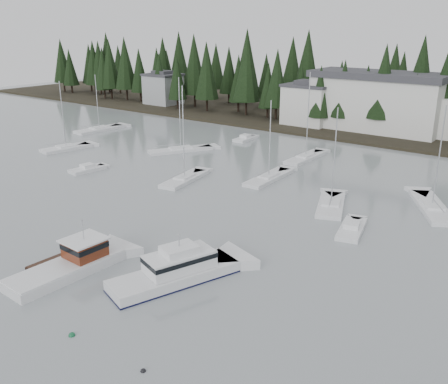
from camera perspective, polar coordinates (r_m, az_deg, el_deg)
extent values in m
cube|color=black|center=(113.97, 21.89, 7.31)|extent=(240.00, 54.00, 1.00)
cube|color=silver|center=(103.10, 9.59, 9.71)|extent=(9.00, 7.00, 7.50)
cube|color=#38383D|center=(102.57, 9.72, 11.92)|extent=(9.54, 7.42, 0.50)
cube|color=#38383D|center=(102.50, 9.74, 12.25)|extent=(4.95, 3.85, 0.80)
cube|color=#999EA0|center=(129.31, -6.97, 11.51)|extent=(8.00, 7.00, 7.00)
cube|color=#38383D|center=(128.90, -7.03, 13.17)|extent=(8.48, 7.42, 0.50)
cube|color=#38383D|center=(128.84, -7.04, 13.43)|extent=(4.40, 3.85, 0.80)
cube|color=silver|center=(100.45, 17.10, 9.65)|extent=(24.00, 10.00, 10.00)
cube|color=#38383D|center=(99.82, 17.40, 12.64)|extent=(25.00, 11.00, 1.20)
cube|color=silver|center=(99.20, 23.96, 7.88)|extent=(10.00, 8.00, 7.00)
cube|color=silver|center=(44.31, -17.56, -8.84)|extent=(3.72, 10.12, 1.44)
cube|color=silver|center=(43.97, -17.66, -7.94)|extent=(3.64, 9.92, 0.13)
cube|color=#49200E|center=(44.62, -15.62, -6.23)|extent=(2.85, 3.10, 1.56)
cube|color=white|center=(44.28, -15.72, -5.25)|extent=(3.20, 3.52, 0.13)
cube|color=black|center=(44.49, -15.66, -5.87)|extent=(2.92, 3.16, 0.44)
cylinder|color=#A5A8AD|center=(43.92, -15.83, -4.12)|extent=(0.08, 0.08, 1.78)
cube|color=black|center=(46.54, -19.46, -7.91)|extent=(1.47, 3.60, 0.61)
cube|color=silver|center=(41.47, -5.70, -9.93)|extent=(6.66, 11.26, 1.57)
cube|color=black|center=(41.52, -5.69, -10.07)|extent=(6.71, 11.32, 0.22)
cube|color=white|center=(40.99, -5.10, -7.87)|extent=(4.41, 6.18, 1.42)
cube|color=black|center=(40.84, -5.11, -7.44)|extent=(4.49, 6.26, 0.39)
cube|color=white|center=(40.54, -5.14, -6.57)|extent=(2.80, 3.30, 0.64)
cylinder|color=#A5A8AD|center=(40.21, -5.17, -5.57)|extent=(0.10, 0.10, 1.08)
cube|color=silver|center=(82.43, -4.96, 4.63)|extent=(7.43, 10.55, 1.05)
cube|color=white|center=(82.28, -4.97, 5.07)|extent=(3.34, 4.04, 0.30)
cylinder|color=#A5A8AD|center=(81.14, -5.08, 8.91)|extent=(0.14, 0.14, 11.43)
cube|color=silver|center=(66.82, -4.52, 1.27)|extent=(4.03, 9.10, 1.05)
cube|color=white|center=(66.63, -4.54, 1.80)|extent=(2.28, 3.25, 0.30)
cylinder|color=#A5A8AD|center=(65.16, -4.67, 6.78)|extent=(0.14, 0.14, 12.07)
cube|color=silver|center=(61.18, 22.63, -1.85)|extent=(7.76, 10.68, 1.05)
cube|color=white|center=(60.97, 22.71, -1.28)|extent=(3.51, 4.13, 0.30)
cylinder|color=#A5A8AD|center=(59.46, 23.37, 3.71)|extent=(0.14, 0.14, 11.23)
cube|color=silver|center=(67.48, 5.13, 1.42)|extent=(2.89, 9.61, 1.05)
cube|color=white|center=(67.29, 5.15, 1.95)|extent=(1.89, 3.30, 0.30)
cylinder|color=#A5A8AD|center=(66.04, 5.27, 6.05)|extent=(0.14, 0.14, 10.12)
cube|color=silver|center=(87.38, -17.58, 4.63)|extent=(4.26, 8.55, 1.05)
cube|color=white|center=(87.23, -17.62, 5.04)|extent=(2.48, 3.09, 0.30)
cylinder|color=#A5A8AD|center=(86.22, -17.96, 8.42)|extent=(0.14, 0.14, 10.72)
cube|color=silver|center=(78.47, 9.31, 3.73)|extent=(2.47, 9.73, 1.05)
cube|color=white|center=(78.31, 9.34, 4.18)|extent=(1.73, 3.31, 0.30)
cylinder|color=#A5A8AD|center=(77.01, 9.58, 8.66)|extent=(0.14, 0.14, 12.68)
cube|color=silver|center=(101.50, -14.05, 6.82)|extent=(3.70, 10.27, 1.05)
cube|color=white|center=(101.37, -14.08, 7.18)|extent=(2.33, 3.57, 0.30)
cylinder|color=#A5A8AD|center=(100.54, -14.30, 9.97)|extent=(0.14, 0.14, 10.24)
cube|color=silver|center=(58.43, 12.10, -1.71)|extent=(5.67, 8.86, 1.05)
cube|color=white|center=(58.21, 12.14, -1.11)|extent=(2.87, 3.38, 0.30)
cylinder|color=#A5A8AD|center=(56.67, 12.51, 3.96)|extent=(0.14, 0.14, 10.89)
cube|color=silver|center=(73.66, -15.31, 2.37)|extent=(2.78, 5.34, 0.90)
cube|color=white|center=(73.48, -15.36, 2.89)|extent=(1.68, 1.80, 0.55)
cube|color=silver|center=(52.18, 14.36, -4.33)|extent=(3.55, 6.39, 0.90)
cube|color=white|center=(51.91, 14.42, -3.62)|extent=(1.91, 2.23, 0.55)
cube|color=silver|center=(90.30, 2.46, 5.98)|extent=(2.35, 5.23, 0.90)
cube|color=white|center=(90.15, 2.46, 6.41)|extent=(1.54, 1.70, 0.55)
sphere|color=#145933|center=(36.45, -16.99, -15.42)|extent=(0.47, 0.47, 0.47)
sphere|color=black|center=(32.43, -9.22, -19.57)|extent=(0.35, 0.35, 0.35)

